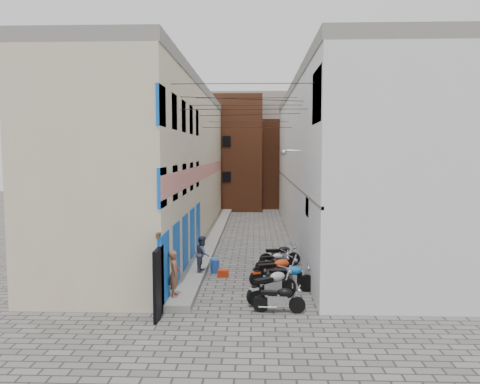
# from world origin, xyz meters

# --- Properties ---
(ground) EXTENTS (90.00, 90.00, 0.00)m
(ground) POSITION_xyz_m (0.00, 0.00, 0.00)
(ground) COLOR #595754
(ground) RESTS_ON ground
(plinth) EXTENTS (0.90, 26.00, 0.25)m
(plinth) POSITION_xyz_m (-2.05, 13.00, 0.12)
(plinth) COLOR gray
(plinth) RESTS_ON ground
(building_left) EXTENTS (5.10, 27.00, 9.00)m
(building_left) POSITION_xyz_m (-4.98, 12.95, 4.50)
(building_left) COLOR beige
(building_left) RESTS_ON ground
(building_right) EXTENTS (5.94, 26.00, 9.00)m
(building_right) POSITION_xyz_m (5.00, 13.00, 4.51)
(building_right) COLOR white
(building_right) RESTS_ON ground
(building_far_brick_left) EXTENTS (6.00, 6.00, 10.00)m
(building_far_brick_left) POSITION_xyz_m (-2.00, 28.00, 5.00)
(building_far_brick_left) COLOR brown
(building_far_brick_left) RESTS_ON ground
(building_far_brick_right) EXTENTS (5.00, 6.00, 8.00)m
(building_far_brick_right) POSITION_xyz_m (3.00, 30.00, 4.00)
(building_far_brick_right) COLOR brown
(building_far_brick_right) RESTS_ON ground
(building_far_concrete) EXTENTS (8.00, 5.00, 11.00)m
(building_far_concrete) POSITION_xyz_m (0.00, 34.00, 5.50)
(building_far_concrete) COLOR gray
(building_far_concrete) RESTS_ON ground
(far_shopfront) EXTENTS (2.00, 0.30, 2.40)m
(far_shopfront) POSITION_xyz_m (0.00, 25.20, 1.20)
(far_shopfront) COLOR black
(far_shopfront) RESTS_ON ground
(overhead_wires) EXTENTS (5.80, 13.02, 1.32)m
(overhead_wires) POSITION_xyz_m (0.00, 7.64, 7.12)
(overhead_wires) COLOR black
(overhead_wires) RESTS_ON ground
(motorcycle_a) EXTENTS (1.73, 0.64, 0.98)m
(motorcycle_a) POSITION_xyz_m (1.23, 0.21, 0.49)
(motorcycle_a) COLOR black
(motorcycle_a) RESTS_ON ground
(motorcycle_b) EXTENTS (2.08, 1.83, 1.22)m
(motorcycle_b) POSITION_xyz_m (1.05, 1.33, 0.61)
(motorcycle_b) COLOR #A0A0A4
(motorcycle_b) RESTS_ON ground
(motorcycle_c) EXTENTS (2.03, 0.71, 1.16)m
(motorcycle_c) POSITION_xyz_m (1.67, 2.47, 0.58)
(motorcycle_c) COLOR blue
(motorcycle_c) RESTS_ON ground
(motorcycle_d) EXTENTS (2.26, 1.41, 1.25)m
(motorcycle_d) POSITION_xyz_m (1.26, 3.21, 0.62)
(motorcycle_d) COLOR red
(motorcycle_d) RESTS_ON ground
(motorcycle_e) EXTENTS (1.87, 1.26, 1.04)m
(motorcycle_e) POSITION_xyz_m (1.17, 4.25, 0.52)
(motorcycle_e) COLOR black
(motorcycle_e) RESTS_ON ground
(motorcycle_f) EXTENTS (1.78, 1.13, 0.98)m
(motorcycle_f) POSITION_xyz_m (1.26, 5.30, 0.49)
(motorcycle_f) COLOR #B1B2B6
(motorcycle_f) RESTS_ON ground
(motorcycle_g) EXTENTS (1.95, 0.93, 1.08)m
(motorcycle_g) POSITION_xyz_m (1.56, 6.38, 0.54)
(motorcycle_g) COLOR black
(motorcycle_g) RESTS_ON ground
(person_a) EXTENTS (0.49, 0.64, 1.58)m
(person_a) POSITION_xyz_m (-2.28, 1.00, 1.04)
(person_a) COLOR brown
(person_a) RESTS_ON plinth
(person_b) EXTENTS (0.58, 0.73, 1.47)m
(person_b) POSITION_xyz_m (-1.70, 4.36, 0.98)
(person_b) COLOR #383E55
(person_b) RESTS_ON plinth
(water_jug_near) EXTENTS (0.44, 0.44, 0.56)m
(water_jug_near) POSITION_xyz_m (-1.25, 5.06, 0.28)
(water_jug_near) COLOR #2049A3
(water_jug_near) RESTS_ON ground
(water_jug_far) EXTENTS (0.35, 0.35, 0.54)m
(water_jug_far) POSITION_xyz_m (-1.33, 5.49, 0.27)
(water_jug_far) COLOR blue
(water_jug_far) RESTS_ON ground
(red_crate) EXTENTS (0.46, 0.35, 0.29)m
(red_crate) POSITION_xyz_m (-0.87, 4.46, 0.14)
(red_crate) COLOR #B92B0D
(red_crate) RESTS_ON ground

